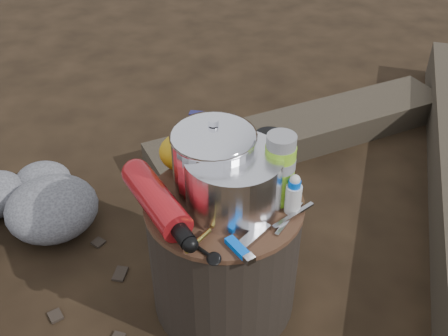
{
  "coord_description": "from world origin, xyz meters",
  "views": [
    {
      "loc": [
        -0.03,
        -1.02,
        1.24
      ],
      "look_at": [
        0.0,
        0.0,
        0.48
      ],
      "focal_mm": 42.12,
      "sensor_mm": 36.0,
      "label": 1
    }
  ],
  "objects_px": {
    "fuel_bottle": "(156,200)",
    "travel_mug": "(269,154)",
    "camping_pot": "(214,160)",
    "thermos": "(279,169)",
    "stump": "(224,253)"
  },
  "relations": [
    {
      "from": "camping_pot",
      "to": "travel_mug",
      "type": "distance_m",
      "value": 0.17
    },
    {
      "from": "camping_pot",
      "to": "stump",
      "type": "bearing_deg",
      "value": -57.23
    },
    {
      "from": "stump",
      "to": "travel_mug",
      "type": "distance_m",
      "value": 0.3
    },
    {
      "from": "thermos",
      "to": "travel_mug",
      "type": "xyz_separation_m",
      "value": [
        -0.01,
        0.11,
        -0.04
      ]
    },
    {
      "from": "stump",
      "to": "travel_mug",
      "type": "bearing_deg",
      "value": 44.51
    },
    {
      "from": "fuel_bottle",
      "to": "thermos",
      "type": "xyz_separation_m",
      "value": [
        0.3,
        0.04,
        0.06
      ]
    },
    {
      "from": "thermos",
      "to": "travel_mug",
      "type": "distance_m",
      "value": 0.12
    },
    {
      "from": "travel_mug",
      "to": "fuel_bottle",
      "type": "bearing_deg",
      "value": -151.73
    },
    {
      "from": "camping_pot",
      "to": "thermos",
      "type": "xyz_separation_m",
      "value": [
        0.16,
        -0.03,
        -0.01
      ]
    },
    {
      "from": "stump",
      "to": "fuel_bottle",
      "type": "relative_size",
      "value": 1.26
    },
    {
      "from": "travel_mug",
      "to": "stump",
      "type": "bearing_deg",
      "value": -135.49
    },
    {
      "from": "camping_pot",
      "to": "fuel_bottle",
      "type": "bearing_deg",
      "value": -152.99
    },
    {
      "from": "camping_pot",
      "to": "travel_mug",
      "type": "relative_size",
      "value": 1.75
    },
    {
      "from": "fuel_bottle",
      "to": "travel_mug",
      "type": "bearing_deg",
      "value": -0.83
    },
    {
      "from": "fuel_bottle",
      "to": "travel_mug",
      "type": "xyz_separation_m",
      "value": [
        0.29,
        0.16,
        0.02
      ]
    }
  ]
}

